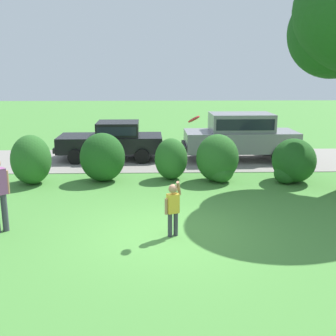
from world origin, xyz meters
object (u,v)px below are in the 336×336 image
at_px(parked_sedan, 113,139).
at_px(frisbee, 194,119).
at_px(child_thrower, 173,206).
at_px(parked_suv, 241,134).

xyz_separation_m(parked_sedan, frisbee, (2.63, -7.80, 1.74)).
bearing_deg(child_thrower, frisbee, 41.85).
relative_size(parked_suv, frisbee, 16.01).
xyz_separation_m(parked_sedan, child_thrower, (2.15, -8.23, -0.13)).
xyz_separation_m(parked_suv, frisbee, (-2.59, -7.50, 1.51)).
height_order(parked_sedan, parked_suv, parked_suv).
distance_m(parked_suv, child_thrower, 8.51).
relative_size(child_thrower, frisbee, 4.36).
distance_m(parked_sedan, frisbee, 8.41).
distance_m(child_thrower, frisbee, 1.98).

